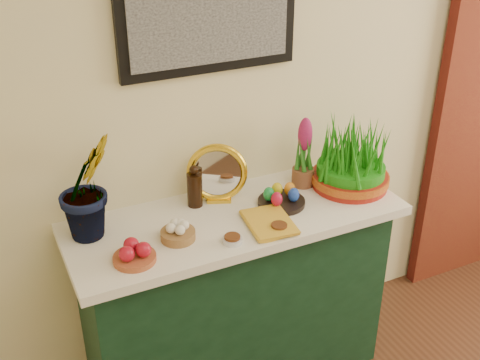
% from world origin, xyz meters
% --- Properties ---
extents(sideboard, '(1.30, 0.45, 0.85)m').
position_xyz_m(sideboard, '(-0.42, 2.00, 0.42)').
color(sideboard, '#143922').
rests_on(sideboard, ground).
extents(tablecloth, '(1.40, 0.55, 0.04)m').
position_xyz_m(tablecloth, '(-0.42, 2.00, 0.87)').
color(tablecloth, white).
rests_on(tablecloth, sideboard).
extents(hyacinth_green, '(0.34, 0.32, 0.55)m').
position_xyz_m(hyacinth_green, '(-0.99, 2.11, 1.17)').
color(hyacinth_green, '#2C7D21').
rests_on(hyacinth_green, tablecloth).
extents(apple_bowl, '(0.21, 0.21, 0.08)m').
position_xyz_m(apple_bowl, '(-0.89, 1.86, 0.92)').
color(apple_bowl, '#A64E2B').
rests_on(apple_bowl, tablecloth).
extents(garlic_basket, '(0.17, 0.17, 0.08)m').
position_xyz_m(garlic_basket, '(-0.70, 1.93, 0.92)').
color(garlic_basket, '#8E5D39').
rests_on(garlic_basket, tablecloth).
extents(vinegar_cruet, '(0.06, 0.06, 0.19)m').
position_xyz_m(vinegar_cruet, '(-0.55, 2.14, 0.97)').
color(vinegar_cruet, black).
rests_on(vinegar_cruet, tablecloth).
extents(mirror, '(0.26, 0.15, 0.26)m').
position_xyz_m(mirror, '(-0.44, 2.14, 1.01)').
color(mirror, gold).
rests_on(mirror, tablecloth).
extents(book, '(0.19, 0.25, 0.03)m').
position_xyz_m(book, '(-0.43, 1.87, 0.91)').
color(book, gold).
rests_on(book, tablecloth).
extents(spice_dish_left, '(0.08, 0.08, 0.03)m').
position_xyz_m(spice_dish_left, '(-0.52, 1.82, 0.90)').
color(spice_dish_left, silver).
rests_on(spice_dish_left, tablecloth).
extents(spice_dish_right, '(0.08, 0.08, 0.03)m').
position_xyz_m(spice_dish_right, '(-0.32, 1.81, 0.90)').
color(spice_dish_right, silver).
rests_on(spice_dish_right, tablecloth).
extents(egg_plate, '(0.22, 0.22, 0.08)m').
position_xyz_m(egg_plate, '(-0.21, 1.99, 0.92)').
color(egg_plate, black).
rests_on(egg_plate, tablecloth).
extents(hyacinth_pink, '(0.10, 0.10, 0.32)m').
position_xyz_m(hyacinth_pink, '(-0.04, 2.10, 1.04)').
color(hyacinth_pink, brown).
rests_on(hyacinth_pink, tablecloth).
extents(wheatgrass_sabzeh, '(0.35, 0.35, 0.28)m').
position_xyz_m(wheatgrass_sabzeh, '(0.14, 2.00, 1.01)').
color(wheatgrass_sabzeh, maroon).
rests_on(wheatgrass_sabzeh, tablecloth).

